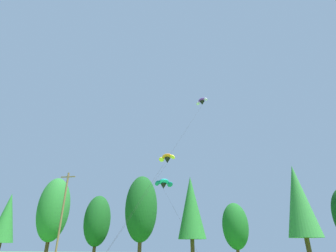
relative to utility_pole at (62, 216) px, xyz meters
name	(u,v)px	position (x,y,z in m)	size (l,w,h in m)	color
treeline_tree_b	(6,218)	(-19.68, 13.04, 1.25)	(4.31, 4.31, 12.33)	#472D19
treeline_tree_c	(54,209)	(-10.26, 13.67, 2.72)	(5.90, 5.90, 15.20)	#472D19
treeline_tree_d	(97,221)	(-1.64, 15.12, 0.60)	(4.96, 4.96, 11.70)	#472D19
treeline_tree_e	(141,208)	(7.41, 13.41, 2.48)	(5.80, 5.80, 14.80)	#472D19
treeline_tree_f	(191,207)	(16.52, 13.43, 2.53)	(4.76, 4.76, 14.39)	#472D19
treeline_tree_g	(235,226)	(23.90, 14.74, -0.65)	(4.40, 4.40, 9.64)	#472D19
treeline_tree_h	(299,200)	(33.56, 10.03, 2.71)	(4.83, 4.83, 14.67)	#472D19
utility_pole	(62,216)	(0.00, 0.00, 0.00)	(2.20, 0.26, 12.42)	brown
parafoil_kite_high_orange	(167,158)	(14.09, 2.80, 8.24)	(3.53, 18.47, 14.29)	orange
parafoil_kite_mid_teal	(164,184)	(13.30, 4.35, 4.76)	(7.39, 14.71, 10.45)	teal
parafoil_kite_far_purple	(202,102)	(19.79, 4.49, 18.51)	(8.94, 20.23, 24.44)	purple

